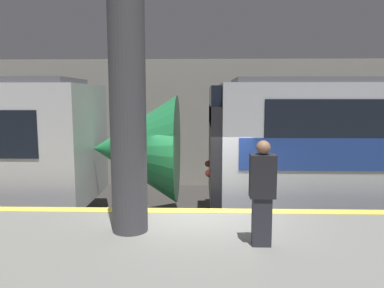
% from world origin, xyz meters
% --- Properties ---
extents(ground_plane, '(120.00, 120.00, 0.00)m').
position_xyz_m(ground_plane, '(0.00, 0.00, 0.00)').
color(ground_plane, '#33302D').
extents(station_rear_barrier, '(50.00, 0.15, 4.74)m').
position_xyz_m(station_rear_barrier, '(0.00, 6.77, 2.37)').
color(station_rear_barrier, '#9E998E').
rests_on(station_rear_barrier, ground).
extents(support_pillar_near, '(0.59, 0.59, 4.18)m').
position_xyz_m(support_pillar_near, '(-1.06, -1.26, 3.22)').
color(support_pillar_near, '#47474C').
rests_on(support_pillar_near, platform).
extents(person_waiting, '(0.38, 0.24, 1.60)m').
position_xyz_m(person_waiting, '(1.05, -1.82, 1.98)').
color(person_waiting, '#2D2D38').
rests_on(person_waiting, platform).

